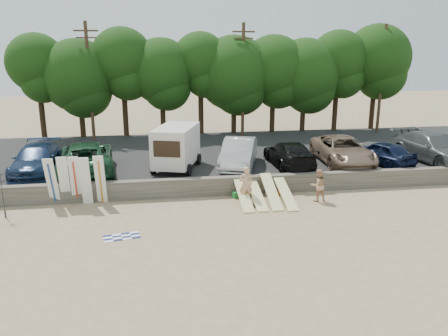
{
  "coord_description": "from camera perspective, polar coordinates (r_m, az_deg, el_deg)",
  "views": [
    {
      "loc": [
        -5.05,
        -19.22,
        7.55
      ],
      "look_at": [
        -1.58,
        3.0,
        1.49
      ],
      "focal_mm": 35.0,
      "sensor_mm": 36.0,
      "label": 1
    }
  ],
  "objects": [
    {
      "name": "ground",
      "position": [
        21.26,
        5.5,
        -5.8
      ],
      "size": [
        120.0,
        120.0,
        0.0
      ],
      "primitive_type": "plane",
      "color": "tan",
      "rests_on": "ground"
    },
    {
      "name": "seawall",
      "position": [
        23.86,
        3.76,
        -2.15
      ],
      "size": [
        44.0,
        0.5,
        1.0
      ],
      "primitive_type": "cube",
      "color": "#6B6356",
      "rests_on": "ground"
    },
    {
      "name": "parking_lot",
      "position": [
        31.0,
        0.76,
        1.64
      ],
      "size": [
        44.0,
        14.5,
        0.7
      ],
      "primitive_type": "cube",
      "color": "#282828",
      "rests_on": "ground"
    },
    {
      "name": "treeline",
      "position": [
        37.35,
        0.61,
        12.96
      ],
      "size": [
        33.56,
        6.3,
        9.16
      ],
      "color": "#382616",
      "rests_on": "parking_lot"
    },
    {
      "name": "utility_poles",
      "position": [
        35.98,
        2.5,
        11.67
      ],
      "size": [
        25.8,
        0.26,
        9.0
      ],
      "color": "#473321",
      "rests_on": "parking_lot"
    },
    {
      "name": "box_trailer",
      "position": [
        25.99,
        -6.25,
        2.95
      ],
      "size": [
        3.2,
        4.44,
        2.56
      ],
      "rotation": [
        0.0,
        0.0,
        -0.31
      ],
      "color": "beige",
      "rests_on": "parking_lot"
    },
    {
      "name": "car_0",
      "position": [
        27.2,
        -23.28,
        1.01
      ],
      "size": [
        2.56,
        5.76,
        1.64
      ],
      "primitive_type": "imported",
      "rotation": [
        0.0,
        0.0,
        0.05
      ],
      "color": "#12223F",
      "rests_on": "parking_lot"
    },
    {
      "name": "car_1",
      "position": [
        26.47,
        -17.57,
        1.36
      ],
      "size": [
        3.74,
        6.78,
        1.8
      ],
      "primitive_type": "imported",
      "rotation": [
        0.0,
        0.0,
        3.26
      ],
      "color": "#153A22",
      "rests_on": "parking_lot"
    },
    {
      "name": "car_2",
      "position": [
        26.36,
        1.94,
        1.94
      ],
      "size": [
        3.32,
        5.57,
        1.73
      ],
      "primitive_type": "imported",
      "rotation": [
        0.0,
        0.0,
        -0.3
      ],
      "color": "#B1B0B5",
      "rests_on": "parking_lot"
    },
    {
      "name": "car_3",
      "position": [
        26.93,
        8.49,
        1.83
      ],
      "size": [
        2.25,
        5.29,
        1.52
      ],
      "primitive_type": "imported",
      "rotation": [
        0.0,
        0.0,
        3.16
      ],
      "color": "black",
      "rests_on": "parking_lot"
    },
    {
      "name": "car_4",
      "position": [
        28.28,
        15.24,
        2.25
      ],
      "size": [
        3.12,
        6.15,
        1.67
      ],
      "primitive_type": "imported",
      "rotation": [
        0.0,
        0.0,
        -0.06
      ],
      "color": "#7F6551",
      "rests_on": "parking_lot"
    },
    {
      "name": "car_5",
      "position": [
        28.88,
        19.89,
        1.93
      ],
      "size": [
        3.22,
        4.63,
        1.46
      ],
      "primitive_type": "imported",
      "rotation": [
        0.0,
        0.0,
        3.53
      ],
      "color": "black",
      "rests_on": "parking_lot"
    },
    {
      "name": "car_6",
      "position": [
        30.79,
        25.65,
        2.4
      ],
      "size": [
        3.32,
        6.4,
        1.77
      ],
      "primitive_type": "imported",
      "rotation": [
        0.0,
        0.0,
        0.14
      ],
      "color": "#474A4C",
      "rests_on": "parking_lot"
    },
    {
      "name": "surfboard_upright_0",
      "position": [
        23.25,
        -21.57,
        -1.7
      ],
      "size": [
        0.57,
        0.76,
        2.53
      ],
      "primitive_type": "cube",
      "rotation": [
        0.25,
        0.0,
        -0.09
      ],
      "color": "white",
      "rests_on": "ground"
    },
    {
      "name": "surfboard_upright_1",
      "position": [
        23.23,
        -20.15,
        -1.54
      ],
      "size": [
        0.51,
        0.61,
        2.56
      ],
      "primitive_type": "cube",
      "rotation": [
        0.21,
        0.0,
        0.02
      ],
      "color": "white",
      "rests_on": "ground"
    },
    {
      "name": "surfboard_upright_2",
      "position": [
        23.08,
        -18.84,
        -1.53
      ],
      "size": [
        0.52,
        0.63,
        2.55
      ],
      "primitive_type": "cube",
      "rotation": [
        0.22,
        0.0,
        0.03
      ],
      "color": "white",
      "rests_on": "ground"
    },
    {
      "name": "surfboard_upright_3",
      "position": [
        22.76,
        -17.62,
        -1.66
      ],
      "size": [
        0.51,
        0.61,
        2.55
      ],
      "primitive_type": "cube",
      "rotation": [
        0.21,
        0.0,
        -0.01
      ],
      "color": "white",
      "rests_on": "ground"
    },
    {
      "name": "surfboard_upright_4",
      "position": [
        22.83,
        -15.85,
        -1.46
      ],
      "size": [
        0.53,
        0.58,
        2.56
      ],
      "primitive_type": "cube",
      "rotation": [
        0.19,
        0.0,
        -0.05
      ],
      "color": "white",
      "rests_on": "ground"
    },
    {
      "name": "surfboard_low_0",
      "position": [
        22.24,
        2.57,
        -3.48
      ],
      "size": [
        0.56,
        2.88,
        0.96
      ],
      "primitive_type": "cube",
      "rotation": [
        0.3,
        0.0,
        0.0
      ],
      "color": "#EFE397",
      "rests_on": "ground"
    },
    {
      "name": "surfboard_low_1",
      "position": [
        22.44,
        4.28,
        -3.49
      ],
      "size": [
        0.56,
        2.92,
        0.85
      ],
      "primitive_type": "cube",
      "rotation": [
        0.26,
        0.0,
        0.0
      ],
      "color": "#EFE397",
      "rests_on": "ground"
    },
    {
      "name": "surfboard_low_2",
      "position": [
        22.51,
        6.19,
        -3.05
      ],
      "size": [
        0.56,
        2.81,
        1.17
      ],
      "primitive_type": "cube",
      "rotation": [
        0.38,
        0.0,
        0.0
      ],
      "color": "#EFE397",
      "rests_on": "ground"
    },
    {
      "name": "surfboard_low_3",
      "position": [
        22.65,
        8.05,
        -3.32
      ],
      "size": [
        0.56,
        2.9,
        0.92
      ],
      "primitive_type": "cube",
      "rotation": [
        0.29,
        0.0,
        0.0
      ],
      "color": "#EFE397",
      "rests_on": "ground"
    },
    {
      "name": "beachgoer_a",
      "position": [
        22.23,
        2.86,
        -2.19
      ],
      "size": [
        0.72,
        0.49,
        1.92
      ],
      "primitive_type": "imported",
      "rotation": [
        0.0,
        0.0,
        3.18
      ],
      "color": "tan",
      "rests_on": "ground"
    },
    {
      "name": "beachgoer_b",
      "position": [
        22.98,
        12.19,
        -2.21
      ],
      "size": [
        0.92,
        0.77,
        1.71
      ],
      "primitive_type": "imported",
      "rotation": [
        0.0,
        0.0,
        3.3
      ],
      "color": "tan",
      "rests_on": "ground"
    },
    {
      "name": "cooler",
      "position": [
        23.2,
        1.63,
        -3.51
      ],
      "size": [
        0.47,
        0.43,
        0.32
      ],
      "primitive_type": "cube",
      "rotation": [
        0.0,
        0.0,
        0.43
      ],
      "color": "#268D39",
      "rests_on": "ground"
    },
    {
      "name": "gear_bag",
      "position": [
        23.72,
        7.04,
        -3.33
      ],
      "size": [
        0.31,
        0.27,
        0.22
      ],
      "primitive_type": "cube",
      "rotation": [
        0.0,
        0.0,
        -0.06
      ],
      "color": "#C06A16",
      "rests_on": "ground"
    },
    {
      "name": "beach_towel",
      "position": [
        19.01,
        -13.21,
        -8.74
      ],
      "size": [
        1.76,
        1.76,
        0.0
      ],
      "primitive_type": "plane",
      "rotation": [
        0.0,
        0.0,
        0.19
      ],
      "color": "white",
      "rests_on": "ground"
    },
    {
      "name": "beach_umbrella",
      "position": [
        22.64,
        -27.07,
        -3.14
      ],
      "size": [
        3.12,
        3.09,
        2.24
      ],
      "primitive_type": "imported",
      "rotation": [
        0.0,
        0.0,
        4.4
      ],
      "color": "#23212A",
      "rests_on": "ground"
    }
  ]
}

